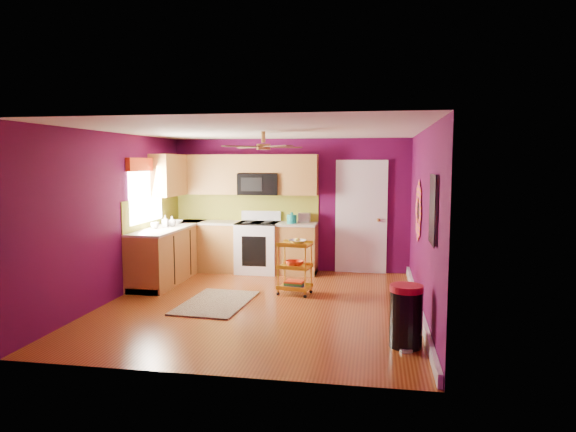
# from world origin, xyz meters

# --- Properties ---
(ground) EXTENTS (5.00, 5.00, 0.00)m
(ground) POSITION_xyz_m (0.00, 0.00, 0.00)
(ground) COLOR maroon
(ground) RESTS_ON ground
(room_envelope) EXTENTS (4.54, 5.04, 2.52)m
(room_envelope) POSITION_xyz_m (0.03, 0.00, 1.63)
(room_envelope) COLOR #4F093A
(room_envelope) RESTS_ON ground
(lower_cabinets) EXTENTS (2.81, 2.31, 0.94)m
(lower_cabinets) POSITION_xyz_m (-1.35, 1.82, 0.43)
(lower_cabinets) COLOR olive
(lower_cabinets) RESTS_ON ground
(electric_range) EXTENTS (0.76, 0.66, 1.13)m
(electric_range) POSITION_xyz_m (-0.55, 2.17, 0.48)
(electric_range) COLOR white
(electric_range) RESTS_ON ground
(upper_cabinetry) EXTENTS (2.80, 2.30, 1.26)m
(upper_cabinetry) POSITION_xyz_m (-1.24, 2.17, 1.80)
(upper_cabinetry) COLOR olive
(upper_cabinetry) RESTS_ON ground
(left_window) EXTENTS (0.08, 1.35, 1.08)m
(left_window) POSITION_xyz_m (-2.22, 1.05, 1.74)
(left_window) COLOR white
(left_window) RESTS_ON ground
(panel_door) EXTENTS (0.95, 0.11, 2.15)m
(panel_door) POSITION_xyz_m (1.35, 2.47, 1.02)
(panel_door) COLOR white
(panel_door) RESTS_ON ground
(right_wall_art) EXTENTS (0.04, 2.74, 1.04)m
(right_wall_art) POSITION_xyz_m (2.23, -0.34, 1.44)
(right_wall_art) COLOR black
(right_wall_art) RESTS_ON ground
(ceiling_fan) EXTENTS (1.01, 1.01, 0.26)m
(ceiling_fan) POSITION_xyz_m (0.00, 0.20, 2.29)
(ceiling_fan) COLOR #BF8C3F
(ceiling_fan) RESTS_ON ground
(shag_rug) EXTENTS (0.99, 1.52, 0.02)m
(shag_rug) POSITION_xyz_m (-0.66, -0.04, 0.01)
(shag_rug) COLOR black
(shag_rug) RESTS_ON ground
(rolling_cart) EXTENTS (0.55, 0.44, 0.90)m
(rolling_cart) POSITION_xyz_m (0.39, 0.67, 0.46)
(rolling_cart) COLOR gold
(rolling_cart) RESTS_ON ground
(trash_can) EXTENTS (0.47, 0.47, 0.70)m
(trash_can) POSITION_xyz_m (1.97, -1.38, 0.35)
(trash_can) COLOR black
(trash_can) RESTS_ON ground
(teal_kettle) EXTENTS (0.18, 0.18, 0.21)m
(teal_kettle) POSITION_xyz_m (0.10, 2.13, 1.02)
(teal_kettle) COLOR #12897F
(teal_kettle) RESTS_ON lower_cabinets
(toaster) EXTENTS (0.22, 0.15, 0.18)m
(toaster) POSITION_xyz_m (0.30, 2.31, 1.03)
(toaster) COLOR beige
(toaster) RESTS_ON lower_cabinets
(soap_bottle_a) EXTENTS (0.09, 0.10, 0.21)m
(soap_bottle_a) POSITION_xyz_m (-1.97, 1.22, 1.04)
(soap_bottle_a) COLOR #EA3F72
(soap_bottle_a) RESTS_ON lower_cabinets
(soap_bottle_b) EXTENTS (0.14, 0.14, 0.18)m
(soap_bottle_b) POSITION_xyz_m (-1.90, 1.35, 1.03)
(soap_bottle_b) COLOR white
(soap_bottle_b) RESTS_ON lower_cabinets
(counter_dish) EXTENTS (0.24, 0.24, 0.06)m
(counter_dish) POSITION_xyz_m (-2.00, 1.79, 0.97)
(counter_dish) COLOR white
(counter_dish) RESTS_ON lower_cabinets
(counter_cup) EXTENTS (0.14, 0.14, 0.11)m
(counter_cup) POSITION_xyz_m (-2.07, 1.02, 0.99)
(counter_cup) COLOR white
(counter_cup) RESTS_ON lower_cabinets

